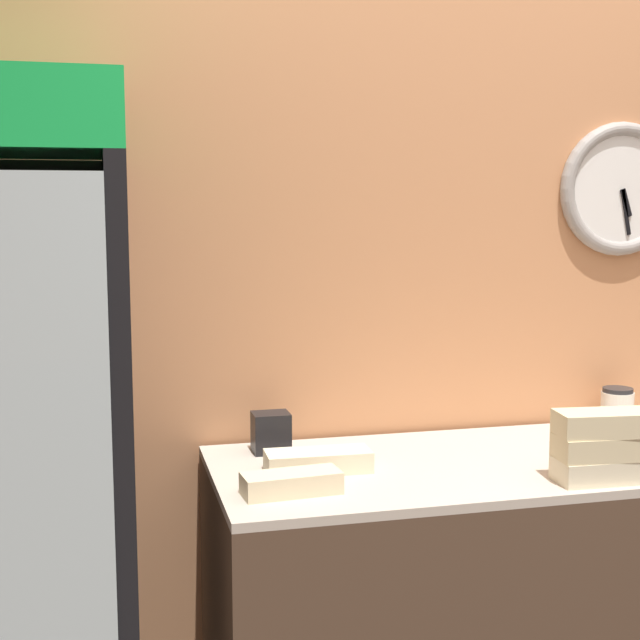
{
  "coord_description": "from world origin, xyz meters",
  "views": [
    {
      "loc": [
        -1.21,
        -1.43,
        1.68
      ],
      "look_at": [
        -0.64,
        0.88,
        1.37
      ],
      "focal_mm": 50.0,
      "sensor_mm": 36.0,
      "label": 1
    }
  ],
  "objects": [
    {
      "name": "napkin_dispenser",
      "position": [
        -0.73,
        1.13,
        1.0
      ],
      "size": [
        0.11,
        0.09,
        0.12
      ],
      "color": "black",
      "rests_on": "prep_counter"
    },
    {
      "name": "sandwich_flat_left",
      "position": [
        -0.75,
        0.73,
        0.97
      ],
      "size": [
        0.26,
        0.12,
        0.06
      ],
      "color": "beige",
      "rests_on": "prep_counter"
    },
    {
      "name": "sandwich_stack_top",
      "position": [
        0.09,
        0.63,
        1.1
      ],
      "size": [
        0.28,
        0.14,
        0.06
      ],
      "color": "beige",
      "rests_on": "sandwich_stack_middle"
    },
    {
      "name": "wall_back",
      "position": [
        0.01,
        1.29,
        1.35
      ],
      "size": [
        5.2,
        0.1,
        2.7
      ],
      "color": "tan",
      "rests_on": "ground_plane"
    },
    {
      "name": "sandwich_flat_right",
      "position": [
        -0.64,
        0.9,
        0.97
      ],
      "size": [
        0.3,
        0.12,
        0.06
      ],
      "color": "beige",
      "rests_on": "prep_counter"
    },
    {
      "name": "sandwich_stack_bottom",
      "position": [
        0.09,
        0.63,
        0.97
      ],
      "size": [
        0.28,
        0.13,
        0.06
      ],
      "color": "beige",
      "rests_on": "prep_counter"
    },
    {
      "name": "condiment_jar",
      "position": [
        0.46,
        1.16,
        1.0
      ],
      "size": [
        0.11,
        0.11,
        0.13
      ],
      "color": "silver",
      "rests_on": "prep_counter"
    },
    {
      "name": "prep_counter",
      "position": [
        0.0,
        0.9,
        0.47
      ],
      "size": [
        1.86,
        0.69,
        0.94
      ],
      "color": "#4C3828",
      "rests_on": "ground_plane"
    },
    {
      "name": "sandwich_stack_middle",
      "position": [
        0.09,
        0.63,
        1.04
      ],
      "size": [
        0.28,
        0.13,
        0.06
      ],
      "color": "beige",
      "rests_on": "sandwich_stack_bottom"
    }
  ]
}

